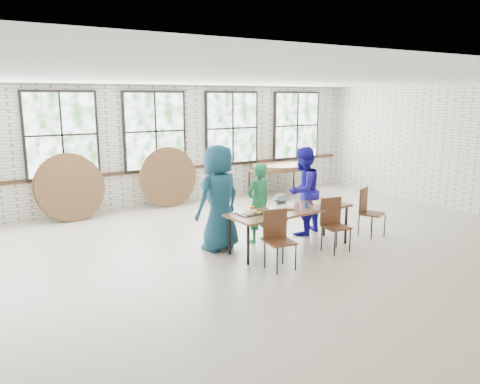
# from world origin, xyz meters

# --- Properties ---
(room) EXTENTS (12.00, 12.00, 12.00)m
(room) POSITION_xyz_m (0.00, 4.44, 1.83)
(room) COLOR #C0AF98
(room) RESTS_ON ground
(dining_table) EXTENTS (2.45, 0.98, 0.74)m
(dining_table) POSITION_xyz_m (0.76, -0.08, 0.69)
(dining_table) COLOR brown
(dining_table) RESTS_ON ground
(chair_near_left) EXTENTS (0.47, 0.46, 0.95)m
(chair_near_left) POSITION_xyz_m (0.02, -0.73, 0.56)
(chair_near_left) COLOR #502D1A
(chair_near_left) RESTS_ON ground
(chair_near_right) EXTENTS (0.48, 0.46, 0.95)m
(chair_near_right) POSITION_xyz_m (1.38, -0.54, 0.56)
(chair_near_right) COLOR #502D1A
(chair_near_right) RESTS_ON ground
(chair_spare) EXTENTS (0.55, 0.55, 0.95)m
(chair_spare) POSITION_xyz_m (2.59, -0.20, 0.56)
(chair_spare) COLOR #502D1A
(chair_spare) RESTS_ON ground
(adult_teal) EXTENTS (1.05, 0.83, 1.90)m
(adult_teal) POSITION_xyz_m (-0.34, 0.57, 0.95)
(adult_teal) COLOR #1B5367
(adult_teal) RESTS_ON ground
(adult_green) EXTENTS (0.60, 0.44, 1.51)m
(adult_green) POSITION_xyz_m (0.51, 0.57, 0.76)
(adult_green) COLOR #207842
(adult_green) RESTS_ON ground
(toddler) EXTENTS (0.65, 0.50, 0.88)m
(toddler) POSITION_xyz_m (1.02, 0.57, 0.44)
(toddler) COLOR #13223C
(toddler) RESTS_ON ground
(adult_blue) EXTENTS (1.03, 0.92, 1.75)m
(adult_blue) POSITION_xyz_m (1.56, 0.57, 0.88)
(adult_blue) COLOR #1D169D
(adult_blue) RESTS_ON ground
(storage_table) EXTENTS (1.85, 0.89, 0.74)m
(storage_table) POSITION_xyz_m (3.39, 3.93, 0.69)
(storage_table) COLOR brown
(storage_table) RESTS_ON ground
(tabletop_clutter) EXTENTS (2.03, 0.58, 0.11)m
(tabletop_clutter) POSITION_xyz_m (0.85, -0.11, 0.77)
(tabletop_clutter) COLOR black
(tabletop_clutter) RESTS_ON dining_table
(round_tops_stacked) EXTENTS (1.50, 1.50, 0.13)m
(round_tops_stacked) POSITION_xyz_m (3.39, 3.93, 0.80)
(round_tops_stacked) COLOR brown
(round_tops_stacked) RESTS_ON storage_table
(round_tops_leaning) EXTENTS (3.90, 0.43, 1.50)m
(round_tops_leaning) POSITION_xyz_m (-1.38, 4.13, 0.74)
(round_tops_leaning) COLOR brown
(round_tops_leaning) RESTS_ON ground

